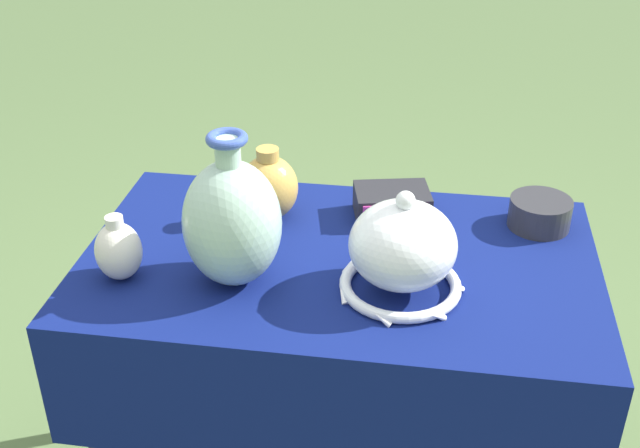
{
  "coord_description": "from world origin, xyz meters",
  "views": [
    {
      "loc": [
        0.17,
        -1.36,
        1.62
      ],
      "look_at": [
        -0.03,
        -0.07,
        0.85
      ],
      "focal_mm": 45.0,
      "sensor_mm": 36.0,
      "label": 1
    }
  ],
  "objects_px": {
    "mosaic_tile_box": "(392,204)",
    "pot_squat_charcoal": "(540,213)",
    "jar_round_ochre": "(269,187)",
    "vase_dome_bell": "(402,251)",
    "jar_round_ivory": "(119,250)",
    "vase_tall_bulbous": "(232,222)"
  },
  "relations": [
    {
      "from": "pot_squat_charcoal",
      "to": "jar_round_ivory",
      "type": "relative_size",
      "value": 0.98
    },
    {
      "from": "pot_squat_charcoal",
      "to": "mosaic_tile_box",
      "type": "bearing_deg",
      "value": -179.15
    },
    {
      "from": "jar_round_ochre",
      "to": "jar_round_ivory",
      "type": "bearing_deg",
      "value": -130.58
    },
    {
      "from": "vase_tall_bulbous",
      "to": "pot_squat_charcoal",
      "type": "xyz_separation_m",
      "value": [
        0.6,
        0.3,
        -0.1
      ]
    },
    {
      "from": "vase_dome_bell",
      "to": "jar_round_ivory",
      "type": "xyz_separation_m",
      "value": [
        -0.54,
        -0.04,
        -0.03
      ]
    },
    {
      "from": "mosaic_tile_box",
      "to": "pot_squat_charcoal",
      "type": "height_order",
      "value": "same"
    },
    {
      "from": "mosaic_tile_box",
      "to": "jar_round_ochre",
      "type": "xyz_separation_m",
      "value": [
        -0.27,
        -0.04,
        0.04
      ]
    },
    {
      "from": "pot_squat_charcoal",
      "to": "jar_round_ochre",
      "type": "bearing_deg",
      "value": -175.58
    },
    {
      "from": "jar_round_ivory",
      "to": "vase_dome_bell",
      "type": "bearing_deg",
      "value": 4.02
    },
    {
      "from": "pot_squat_charcoal",
      "to": "jar_round_ochre",
      "type": "relative_size",
      "value": 0.81
    },
    {
      "from": "vase_dome_bell",
      "to": "mosaic_tile_box",
      "type": "xyz_separation_m",
      "value": [
        -0.04,
        0.28,
        -0.06
      ]
    },
    {
      "from": "mosaic_tile_box",
      "to": "jar_round_ivory",
      "type": "xyz_separation_m",
      "value": [
        -0.5,
        -0.32,
        0.03
      ]
    },
    {
      "from": "vase_tall_bulbous",
      "to": "vase_dome_bell",
      "type": "height_order",
      "value": "vase_tall_bulbous"
    },
    {
      "from": "mosaic_tile_box",
      "to": "pot_squat_charcoal",
      "type": "bearing_deg",
      "value": -11.49
    },
    {
      "from": "pot_squat_charcoal",
      "to": "jar_round_ivory",
      "type": "height_order",
      "value": "jar_round_ivory"
    },
    {
      "from": "vase_tall_bulbous",
      "to": "pot_squat_charcoal",
      "type": "distance_m",
      "value": 0.68
    },
    {
      "from": "jar_round_ochre",
      "to": "jar_round_ivory",
      "type": "relative_size",
      "value": 1.22
    },
    {
      "from": "vase_tall_bulbous",
      "to": "pot_squat_charcoal",
      "type": "height_order",
      "value": "vase_tall_bulbous"
    },
    {
      "from": "vase_dome_bell",
      "to": "jar_round_ochre",
      "type": "distance_m",
      "value": 0.39
    },
    {
      "from": "jar_round_ochre",
      "to": "jar_round_ivory",
      "type": "height_order",
      "value": "jar_round_ochre"
    },
    {
      "from": "vase_tall_bulbous",
      "to": "vase_dome_bell",
      "type": "relative_size",
      "value": 1.24
    },
    {
      "from": "jar_round_ochre",
      "to": "vase_tall_bulbous",
      "type": "bearing_deg",
      "value": -93.51
    }
  ]
}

